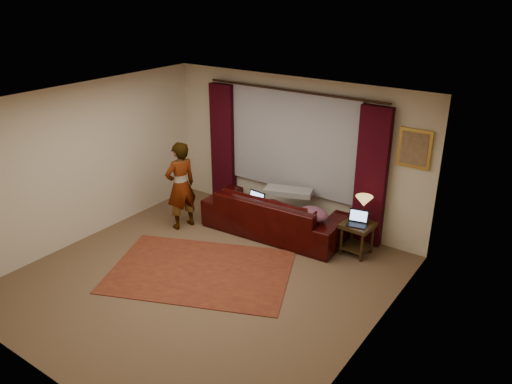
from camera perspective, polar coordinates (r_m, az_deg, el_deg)
floor at (r=7.51m, az=-5.98°, el=-9.86°), size 5.00×5.00×0.01m
ceiling at (r=6.49m, az=-6.93°, el=9.87°), size 5.00×5.00×0.02m
wall_back at (r=8.79m, az=4.35°, el=4.66°), size 5.00×0.02×2.60m
wall_front at (r=5.51m, az=-23.96°, el=-9.24°), size 5.00×0.02×2.60m
wall_left at (r=8.66m, az=-19.02°, el=3.15°), size 0.02×5.00×2.60m
wall_right at (r=5.71m, az=12.99°, el=-6.49°), size 0.02×5.00×2.60m
sheer_curtain at (r=8.68m, az=4.19°, el=5.81°), size 2.50×0.05×1.80m
drape_left at (r=9.56m, az=-3.78°, el=5.43°), size 0.50×0.14×2.30m
drape_right at (r=8.12m, az=13.03°, el=1.64°), size 0.50×0.14×2.30m
curtain_rod at (r=8.42m, az=4.18°, el=11.46°), size 0.04×0.04×3.40m
picture_frame at (r=7.82m, az=17.68°, el=4.75°), size 0.50×0.04×0.60m
sofa at (r=8.53m, az=2.11°, el=-1.67°), size 2.51×1.20×0.99m
throw_blanket at (r=8.46m, az=3.76°, el=1.71°), size 0.87×0.57×0.10m
clothing_pile at (r=8.05m, az=6.50°, el=-2.57°), size 0.56×0.46×0.21m
laptop_sofa at (r=8.46m, az=-0.46°, el=-0.99°), size 0.38×0.41×0.24m
area_rug at (r=7.68m, az=-6.38°, el=-8.95°), size 3.16×2.69×0.01m
end_table at (r=8.13m, az=11.44°, el=-5.25°), size 0.49×0.49×0.54m
tiffany_lamp at (r=8.00m, az=12.16°, el=-1.92°), size 0.34×0.34×0.43m
laptop_table at (r=7.91m, az=11.50°, el=-3.03°), size 0.36×0.38×0.22m
person at (r=8.72m, az=-8.60°, el=0.71°), size 0.57×0.57×1.57m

